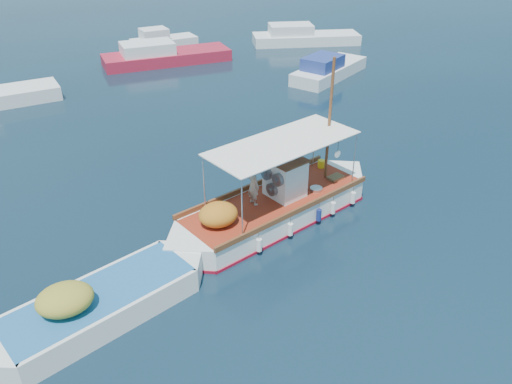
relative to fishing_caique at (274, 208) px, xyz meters
name	(u,v)px	position (x,y,z in m)	size (l,w,h in m)	color
ground	(278,227)	(-0.04, -0.52, -0.50)	(160.00, 160.00, 0.00)	black
fishing_caique	(274,208)	(0.00, 0.00, 0.00)	(8.93, 4.71, 5.77)	white
dinghy	(99,307)	(-6.54, -2.92, -0.13)	(6.79, 3.87, 1.78)	white
bg_boat_n	(163,56)	(0.47, 22.12, -0.01)	(9.21, 3.13, 1.80)	#AA1C31
bg_boat_ne	(328,70)	(10.07, 14.74, -0.01)	(6.84, 5.52, 1.80)	silver
bg_boat_e	(303,38)	(12.50, 23.76, -0.01)	(9.09, 4.58, 1.80)	silver
bg_boat_far_n	(162,42)	(1.30, 26.48, -0.01)	(5.36, 2.68, 1.80)	silver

